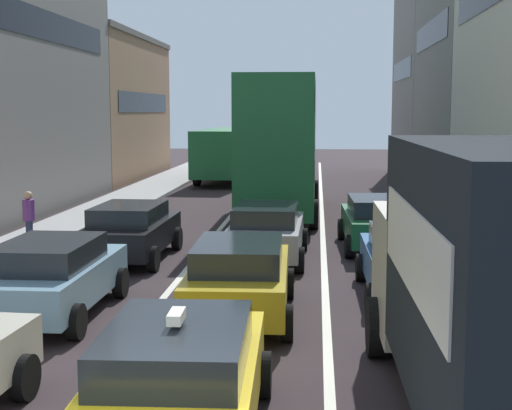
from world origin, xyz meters
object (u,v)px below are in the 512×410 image
wagon_left_lane_second (52,276)px  sedan_right_lane_behind_truck (411,261)px  hatchback_centre_lane_third (267,231)px  wagon_right_lane_far (378,221)px  bus_far_queue_secondary (230,149)px  taxi_centre_lane_front (179,380)px  sedan_centre_lane_second (239,277)px  sedan_left_lane_third (131,230)px  removalist_box_truck (505,278)px  bus_mid_queue_primary (281,140)px  pedestrian_near_kerb (29,216)px

wagon_left_lane_second → sedan_right_lane_behind_truck: 7.26m
hatchback_centre_lane_third → wagon_right_lane_far: bearing=-56.6°
sedan_right_lane_behind_truck → bus_far_queue_secondary: (-6.83, 25.98, 0.96)m
taxi_centre_lane_front → sedan_centre_lane_second: size_ratio=1.00×
bus_far_queue_secondary → wagon_right_lane_far: bearing=-159.4°
bus_far_queue_secondary → sedan_left_lane_third: bearing=-177.4°
sedan_left_lane_third → wagon_right_lane_far: same height
removalist_box_truck → sedan_right_lane_behind_truck: 6.85m
wagon_right_lane_far → hatchback_centre_lane_third: bearing=120.8°
sedan_right_lane_behind_truck → bus_mid_queue_primary: (-3.30, 12.18, 2.03)m
wagon_right_lane_far → pedestrian_near_kerb: 9.91m
taxi_centre_lane_front → hatchback_centre_lane_third: bearing=-3.2°
hatchback_centre_lane_third → sedan_centre_lane_second: bearing=179.1°
wagon_right_lane_far → sedan_left_lane_third: bearing=106.0°
taxi_centre_lane_front → wagon_right_lane_far: bearing=-16.3°
taxi_centre_lane_front → wagon_right_lane_far: size_ratio=1.00×
hatchback_centre_lane_third → wagon_right_lane_far: (3.04, 1.95, 0.00)m
hatchback_centre_lane_third → sedan_right_lane_behind_truck: 4.91m
taxi_centre_lane_front → wagon_right_lane_far: 13.25m
bus_mid_queue_primary → bus_far_queue_secondary: 14.28m
removalist_box_truck → pedestrian_near_kerb: size_ratio=4.65×
sedan_centre_lane_second → wagon_left_lane_second: same height
removalist_box_truck → wagon_left_lane_second: (-7.23, 4.79, -1.18)m
wagon_right_lane_far → pedestrian_near_kerb: (-9.87, -0.86, 0.15)m
wagon_left_lane_second → pedestrian_near_kerb: size_ratio=2.59×
wagon_left_lane_second → bus_far_queue_secondary: (0.17, 27.93, 0.96)m
taxi_centre_lane_front → hatchback_centre_lane_third: size_ratio=1.01×
taxi_centre_lane_front → sedan_left_lane_third: taxi_centre_lane_front is taller
sedan_centre_lane_second → sedan_left_lane_third: size_ratio=1.01×
sedan_centre_lane_second → sedan_right_lane_behind_truck: bearing=-64.4°
bus_mid_queue_primary → wagon_left_lane_second: bearing=165.4°
sedan_centre_lane_second → bus_far_queue_secondary: (-3.41, 27.73, 0.96)m
removalist_box_truck → wagon_right_lane_far: (-0.46, 12.37, -1.18)m
pedestrian_near_kerb → sedan_right_lane_behind_truck: bearing=121.5°
wagon_left_lane_second → wagon_right_lane_far: bearing=-41.8°
hatchback_centre_lane_third → bus_mid_queue_primary: (-0.04, 8.51, 2.03)m
taxi_centre_lane_front → wagon_left_lane_second: bearing=31.5°
sedan_centre_lane_second → removalist_box_truck: bearing=-145.4°
removalist_box_truck → sedan_left_lane_third: size_ratio=1.79×
wagon_left_lane_second → sedan_left_lane_third: bearing=-1.7°
wagon_left_lane_second → taxi_centre_lane_front: bearing=-146.8°
pedestrian_near_kerb → wagon_left_lane_second: bearing=81.6°
wagon_left_lane_second → sedan_left_lane_third: 5.45m
taxi_centre_lane_front → sedan_left_lane_third: bearing=15.3°
sedan_left_lane_third → sedan_right_lane_behind_truck: 7.68m
taxi_centre_lane_front → pedestrian_near_kerb: bearing=26.9°
sedan_centre_lane_second → bus_mid_queue_primary: (0.11, 13.93, 2.03)m
hatchback_centre_lane_third → sedan_right_lane_behind_truck: (3.27, -3.67, 0.00)m
sedan_right_lane_behind_truck → sedan_centre_lane_second: bearing=116.5°
sedan_left_lane_third → bus_far_queue_secondary: bearing=0.7°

